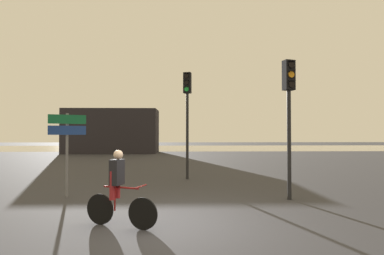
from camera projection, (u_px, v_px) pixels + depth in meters
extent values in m
plane|color=#333338|center=(176.00, 225.00, 6.46)|extent=(120.00, 120.00, 0.00)
cube|color=#9E937F|center=(182.00, 148.00, 40.50)|extent=(80.00, 16.00, 0.01)
cube|color=black|center=(113.00, 131.00, 30.34)|extent=(9.08, 4.00, 4.40)
cylinder|color=black|center=(187.00, 136.00, 12.92)|extent=(0.12, 0.12, 3.71)
cube|color=black|center=(187.00, 83.00, 12.97)|extent=(0.37, 0.32, 0.90)
cylinder|color=black|center=(187.00, 76.00, 12.84)|extent=(0.19, 0.08, 0.19)
cube|color=black|center=(186.00, 73.00, 12.83)|extent=(0.21, 0.17, 0.02)
cylinder|color=black|center=(187.00, 82.00, 12.84)|extent=(0.19, 0.08, 0.19)
cube|color=black|center=(186.00, 80.00, 12.82)|extent=(0.21, 0.17, 0.02)
cylinder|color=green|center=(187.00, 89.00, 12.83)|extent=(0.19, 0.08, 0.19)
cube|color=black|center=(186.00, 86.00, 12.81)|extent=(0.21, 0.17, 0.02)
cylinder|color=black|center=(289.00, 145.00, 8.94)|extent=(0.12, 0.12, 3.27)
cube|color=black|center=(289.00, 75.00, 8.98)|extent=(0.37, 0.32, 0.90)
cylinder|color=black|center=(291.00, 65.00, 8.86)|extent=(0.19, 0.08, 0.19)
cube|color=black|center=(292.00, 61.00, 8.84)|extent=(0.21, 0.17, 0.02)
cylinder|color=orange|center=(291.00, 74.00, 8.86)|extent=(0.19, 0.08, 0.19)
cube|color=black|center=(292.00, 71.00, 8.84)|extent=(0.21, 0.17, 0.02)
cylinder|color=black|center=(291.00, 84.00, 8.85)|extent=(0.19, 0.08, 0.19)
cube|color=black|center=(292.00, 80.00, 8.83)|extent=(0.21, 0.17, 0.02)
cylinder|color=slate|center=(67.00, 155.00, 9.27)|extent=(0.08, 0.08, 2.60)
cube|color=#116038|center=(67.00, 119.00, 9.25)|extent=(0.99, 0.53, 0.28)
cube|color=navy|center=(67.00, 130.00, 9.24)|extent=(0.99, 0.53, 0.28)
cylinder|color=black|center=(143.00, 214.00, 6.11)|extent=(0.63, 0.28, 0.66)
cylinder|color=black|center=(100.00, 209.00, 6.47)|extent=(0.63, 0.28, 0.66)
cylinder|color=maroon|center=(121.00, 188.00, 6.30)|extent=(0.79, 0.35, 0.04)
cylinder|color=maroon|center=(115.00, 198.00, 6.35)|extent=(0.04, 0.04, 0.55)
cylinder|color=maroon|center=(141.00, 187.00, 6.14)|extent=(0.20, 0.44, 0.03)
cylinder|color=maroon|center=(112.00, 185.00, 6.26)|extent=(0.11, 0.11, 0.60)
cylinder|color=maroon|center=(118.00, 184.00, 6.45)|extent=(0.11, 0.11, 0.60)
cube|color=black|center=(117.00, 172.00, 6.34)|extent=(0.30, 0.35, 0.54)
sphere|color=beige|center=(118.00, 155.00, 6.34)|extent=(0.20, 0.20, 0.20)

